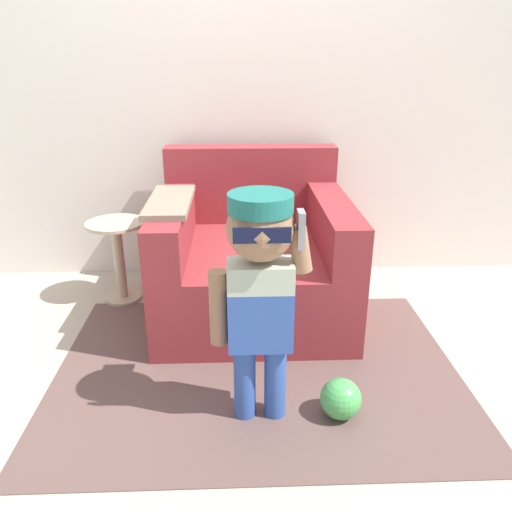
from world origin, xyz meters
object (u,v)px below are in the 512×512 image
at_px(side_table, 118,254).
at_px(armchair, 252,259).
at_px(person_child, 260,276).
at_px(toy_ball, 341,399).

bearing_deg(side_table, armchair, -9.68).
xyz_separation_m(armchair, person_child, (-0.00, -0.93, 0.31)).
bearing_deg(toy_ball, person_child, 175.89).
bearing_deg(person_child, toy_ball, -4.11).
distance_m(armchair, person_child, 0.98).
height_order(person_child, side_table, person_child).
xyz_separation_m(side_table, toy_ball, (1.09, -1.08, -0.21)).
relative_size(side_table, toy_ball, 2.92).
xyz_separation_m(person_child, toy_ball, (0.32, -0.02, -0.53)).
bearing_deg(person_child, side_table, 125.89).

